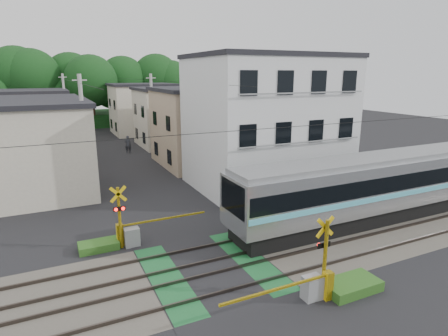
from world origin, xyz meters
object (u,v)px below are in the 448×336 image
crossing_signal_far (129,232)px  apartment_block (266,122)px  pedestrian (128,144)px  crossing_signal_near (315,282)px

crossing_signal_far → apartment_block: size_ratio=0.46×
crossing_signal_far → apartment_block: bearing=27.8°
apartment_block → pedestrian: size_ratio=5.71×
crossing_signal_near → pedestrian: 29.14m
apartment_block → pedestrian: apartment_block is taller
crossing_signal_near → apartment_block: bearing=65.8°
crossing_signal_near → crossing_signal_far: bearing=125.3°
crossing_signal_far → pedestrian: bearing=78.7°
apartment_block → crossing_signal_far: bearing=-152.2°
pedestrian → crossing_signal_far: bearing=91.8°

